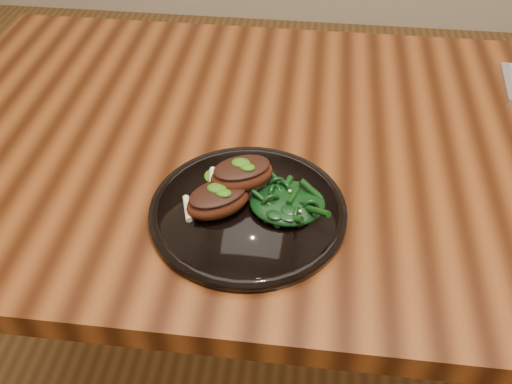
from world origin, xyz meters
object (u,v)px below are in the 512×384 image
(plate, at_px, (248,211))
(desk, at_px, (373,183))
(greens_heap, at_px, (287,199))
(lamb_chop_front, at_px, (218,199))

(plate, bearing_deg, desk, 44.10)
(desk, relative_size, greens_heap, 14.85)
(desk, xyz_separation_m, lamb_chop_front, (-0.24, -0.20, 0.12))
(desk, distance_m, lamb_chop_front, 0.33)
(desk, height_order, lamb_chop_front, lamb_chop_front)
(desk, relative_size, plate, 5.65)
(desk, distance_m, greens_heap, 0.26)
(lamb_chop_front, bearing_deg, greens_heap, 9.03)
(desk, xyz_separation_m, greens_heap, (-0.14, -0.19, 0.12))
(desk, bearing_deg, plate, -135.90)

